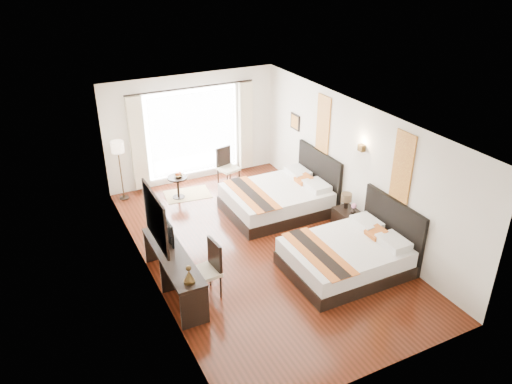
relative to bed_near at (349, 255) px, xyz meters
name	(u,v)px	position (x,y,z in m)	size (l,w,h in m)	color
floor	(259,247)	(-1.19, 1.46, -0.33)	(4.50, 7.50, 0.01)	#361509
ceiling	(259,118)	(-1.19, 1.46, 2.46)	(4.50, 7.50, 0.02)	white
wall_headboard	(353,166)	(1.05, 1.46, 1.07)	(0.01, 7.50, 2.80)	silver
wall_desk	(146,212)	(-3.44, 1.46, 1.07)	(0.01, 7.50, 2.80)	silver
wall_window	(192,129)	(-1.19, 5.20, 1.07)	(4.50, 0.01, 2.80)	silver
wall_entry	(385,296)	(-1.19, -2.29, 1.07)	(4.50, 0.01, 2.80)	silver
window_glass	(193,132)	(-1.19, 5.19, 0.97)	(2.40, 0.02, 2.20)	white
sheer_curtain	(194,133)	(-1.19, 5.13, 0.97)	(2.30, 0.02, 2.10)	white
drape_left	(138,144)	(-2.64, 5.09, 0.95)	(0.35, 0.14, 2.35)	beige
drape_right	(246,126)	(0.26, 5.09, 0.95)	(0.35, 0.14, 2.35)	beige
art_panel_near	(402,167)	(1.04, 0.00, 1.62)	(0.03, 0.50, 1.35)	maroon
art_panel_far	(323,125)	(1.04, 2.63, 1.62)	(0.03, 0.50, 1.35)	maroon
wall_sconce	(362,148)	(1.00, 1.17, 1.59)	(0.10, 0.14, 0.14)	#413017
mirror_frame	(155,218)	(-3.41, 0.90, 1.22)	(0.04, 1.25, 0.95)	black
mirror_glass	(157,218)	(-3.39, 0.90, 1.22)	(0.01, 1.12, 0.82)	white
bed_near	(349,255)	(0.00, 0.00, 0.00)	(2.23, 1.74, 1.26)	black
bed_far	(280,198)	(-0.04, 2.63, 0.01)	(2.32, 1.81, 1.31)	black
nightstand	(346,221)	(0.79, 1.17, -0.06)	(0.44, 0.55, 0.53)	black
table_lamp	(346,198)	(0.82, 1.28, 0.42)	(0.23, 0.23, 0.36)	black
vase	(353,212)	(0.81, 0.99, 0.24)	(0.12, 0.12, 0.13)	black
console_desk	(174,272)	(-3.18, 0.90, 0.05)	(0.50, 2.20, 0.76)	black
television	(163,229)	(-3.16, 1.45, 0.65)	(0.78, 0.10, 0.45)	black
bronze_figurine	(189,275)	(-3.18, 0.01, 0.57)	(0.19, 0.19, 0.28)	#413017
desk_chair	(206,280)	(-2.73, 0.49, 0.00)	(0.53, 0.53, 1.06)	#BDB491
floor_lamp	(118,151)	(-3.17, 4.89, 0.94)	(0.30, 0.30, 1.50)	black
side_table	(178,187)	(-1.95, 4.33, -0.04)	(0.49, 0.49, 0.56)	black
fruit_bowl	(179,176)	(-1.92, 4.32, 0.26)	(0.21, 0.21, 0.05)	#412417
window_chair	(228,174)	(-0.56, 4.44, -0.02)	(0.56, 0.56, 1.00)	#BDB491
jute_rug	(188,194)	(-1.70, 4.39, -0.32)	(1.10, 0.75, 0.01)	tan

